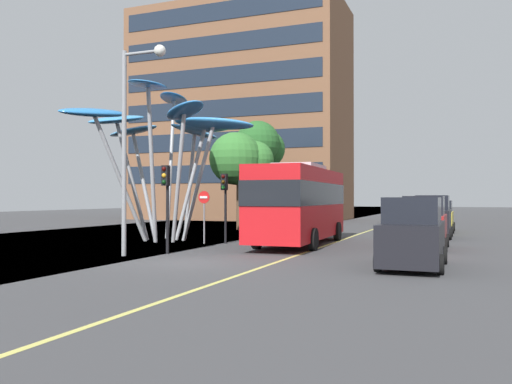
{
  "coord_description": "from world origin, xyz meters",
  "views": [
    {
      "loc": [
        9.04,
        -16.11,
        2.23
      ],
      "look_at": [
        -0.05,
        6.9,
        2.5
      ],
      "focal_mm": 37.32,
      "sensor_mm": 36.0,
      "label": 1
    }
  ],
  "objects_px": {
    "traffic_light_kerb_far": "(225,193)",
    "car_parked_far": "(433,218)",
    "street_lamp": "(133,123)",
    "car_side_street": "(439,217)",
    "traffic_light_kerb_near": "(166,190)",
    "red_bus": "(300,201)",
    "traffic_light_island_mid": "(266,187)",
    "car_parked_near": "(413,235)",
    "car_parked_mid": "(424,224)",
    "no_entry_sign": "(204,209)",
    "leaf_sculpture": "(165,125)"
  },
  "relations": [
    {
      "from": "red_bus",
      "to": "street_lamp",
      "type": "bearing_deg",
      "value": -121.74
    },
    {
      "from": "red_bus",
      "to": "car_parked_far",
      "type": "height_order",
      "value": "red_bus"
    },
    {
      "from": "red_bus",
      "to": "traffic_light_kerb_far",
      "type": "relative_size",
      "value": 2.9
    },
    {
      "from": "leaf_sculpture",
      "to": "car_side_street",
      "type": "bearing_deg",
      "value": 44.08
    },
    {
      "from": "car_parked_far",
      "to": "car_parked_mid",
      "type": "bearing_deg",
      "value": -89.83
    },
    {
      "from": "traffic_light_island_mid",
      "to": "no_entry_sign",
      "type": "bearing_deg",
      "value": -95.72
    },
    {
      "from": "red_bus",
      "to": "traffic_light_kerb_near",
      "type": "relative_size",
      "value": 2.81
    },
    {
      "from": "car_parked_near",
      "to": "red_bus",
      "type": "bearing_deg",
      "value": 130.82
    },
    {
      "from": "car_side_street",
      "to": "no_entry_sign",
      "type": "xyz_separation_m",
      "value": [
        -10.17,
        -13.63,
        0.74
      ]
    },
    {
      "from": "street_lamp",
      "to": "car_parked_far",
      "type": "bearing_deg",
      "value": 54.36
    },
    {
      "from": "car_parked_far",
      "to": "car_side_street",
      "type": "height_order",
      "value": "car_parked_far"
    },
    {
      "from": "car_parked_mid",
      "to": "street_lamp",
      "type": "distance_m",
      "value": 13.02
    },
    {
      "from": "traffic_light_island_mid",
      "to": "car_parked_mid",
      "type": "relative_size",
      "value": 1.04
    },
    {
      "from": "traffic_light_island_mid",
      "to": "no_entry_sign",
      "type": "height_order",
      "value": "traffic_light_island_mid"
    },
    {
      "from": "traffic_light_kerb_far",
      "to": "car_side_street",
      "type": "height_order",
      "value": "traffic_light_kerb_far"
    },
    {
      "from": "red_bus",
      "to": "traffic_light_kerb_near",
      "type": "height_order",
      "value": "red_bus"
    },
    {
      "from": "traffic_light_kerb_near",
      "to": "traffic_light_kerb_far",
      "type": "bearing_deg",
      "value": 88.66
    },
    {
      "from": "leaf_sculpture",
      "to": "car_parked_mid",
      "type": "bearing_deg",
      "value": 0.83
    },
    {
      "from": "car_parked_near",
      "to": "street_lamp",
      "type": "bearing_deg",
      "value": -177.2
    },
    {
      "from": "traffic_light_kerb_near",
      "to": "traffic_light_kerb_far",
      "type": "distance_m",
      "value": 5.21
    },
    {
      "from": "car_side_street",
      "to": "street_lamp",
      "type": "bearing_deg",
      "value": -117.31
    },
    {
      "from": "leaf_sculpture",
      "to": "car_parked_far",
      "type": "relative_size",
      "value": 2.45
    },
    {
      "from": "leaf_sculpture",
      "to": "car_side_street",
      "type": "xyz_separation_m",
      "value": [
        13.0,
        12.59,
        -5.07
      ]
    },
    {
      "from": "car_parked_near",
      "to": "car_parked_mid",
      "type": "bearing_deg",
      "value": 90.98
    },
    {
      "from": "traffic_light_kerb_far",
      "to": "car_parked_far",
      "type": "height_order",
      "value": "traffic_light_kerb_far"
    },
    {
      "from": "car_parked_mid",
      "to": "no_entry_sign",
      "type": "distance_m",
      "value": 10.23
    },
    {
      "from": "traffic_light_kerb_near",
      "to": "car_parked_near",
      "type": "relative_size",
      "value": 0.82
    },
    {
      "from": "leaf_sculpture",
      "to": "red_bus",
      "type": "bearing_deg",
      "value": 1.28
    },
    {
      "from": "car_parked_far",
      "to": "no_entry_sign",
      "type": "height_order",
      "value": "no_entry_sign"
    },
    {
      "from": "car_parked_far",
      "to": "no_entry_sign",
      "type": "xyz_separation_m",
      "value": [
        -10.11,
        -8.07,
        0.6
      ]
    },
    {
      "from": "car_parked_far",
      "to": "car_side_street",
      "type": "relative_size",
      "value": 0.91
    },
    {
      "from": "traffic_light_kerb_near",
      "to": "traffic_light_island_mid",
      "type": "height_order",
      "value": "traffic_light_island_mid"
    },
    {
      "from": "red_bus",
      "to": "car_parked_mid",
      "type": "height_order",
      "value": "red_bus"
    },
    {
      "from": "car_parked_far",
      "to": "car_side_street",
      "type": "bearing_deg",
      "value": 89.43
    },
    {
      "from": "car_parked_far",
      "to": "car_side_street",
      "type": "distance_m",
      "value": 5.56
    },
    {
      "from": "traffic_light_island_mid",
      "to": "no_entry_sign",
      "type": "xyz_separation_m",
      "value": [
        -0.68,
        -6.81,
        -1.18
      ]
    },
    {
      "from": "street_lamp",
      "to": "car_parked_near",
      "type": "bearing_deg",
      "value": 2.8
    },
    {
      "from": "red_bus",
      "to": "car_parked_mid",
      "type": "distance_m",
      "value": 5.74
    },
    {
      "from": "traffic_light_kerb_far",
      "to": "car_parked_near",
      "type": "bearing_deg",
      "value": -32.11
    },
    {
      "from": "red_bus",
      "to": "no_entry_sign",
      "type": "distance_m",
      "value": 4.65
    },
    {
      "from": "leaf_sculpture",
      "to": "traffic_light_island_mid",
      "type": "relative_size",
      "value": 2.54
    },
    {
      "from": "traffic_light_kerb_near",
      "to": "red_bus",
      "type": "bearing_deg",
      "value": 58.64
    },
    {
      "from": "car_parked_mid",
      "to": "car_side_street",
      "type": "height_order",
      "value": "car_parked_mid"
    },
    {
      "from": "leaf_sculpture",
      "to": "no_entry_sign",
      "type": "relative_size",
      "value": 3.97
    },
    {
      "from": "traffic_light_kerb_near",
      "to": "street_lamp",
      "type": "height_order",
      "value": "street_lamp"
    },
    {
      "from": "traffic_light_kerb_far",
      "to": "car_parked_mid",
      "type": "distance_m",
      "value": 9.35
    },
    {
      "from": "red_bus",
      "to": "car_parked_far",
      "type": "relative_size",
      "value": 2.38
    },
    {
      "from": "red_bus",
      "to": "car_side_street",
      "type": "height_order",
      "value": "red_bus"
    },
    {
      "from": "car_parked_far",
      "to": "no_entry_sign",
      "type": "bearing_deg",
      "value": -141.39
    },
    {
      "from": "traffic_light_island_mid",
      "to": "no_entry_sign",
      "type": "distance_m",
      "value": 6.94
    }
  ]
}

